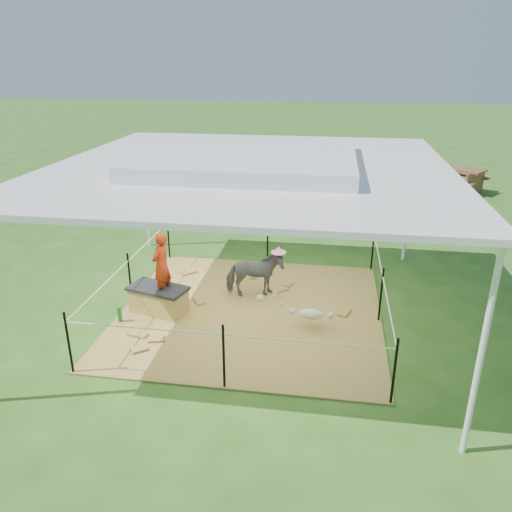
# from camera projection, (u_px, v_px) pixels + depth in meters

# --- Properties ---
(ground) EXTENTS (90.00, 90.00, 0.00)m
(ground) POSITION_uv_depth(u_px,v_px,m) (251.00, 312.00, 9.00)
(ground) COLOR #2D5919
(ground) RESTS_ON ground
(hay_patch) EXTENTS (4.60, 4.60, 0.03)m
(hay_patch) POSITION_uv_depth(u_px,v_px,m) (251.00, 311.00, 9.00)
(hay_patch) COLOR brown
(hay_patch) RESTS_ON ground
(canopy_tent) EXTENTS (6.30, 6.30, 2.90)m
(canopy_tent) POSITION_uv_depth(u_px,v_px,m) (250.00, 163.00, 8.00)
(canopy_tent) COLOR silver
(canopy_tent) RESTS_ON ground
(rope_fence) EXTENTS (4.54, 4.54, 1.00)m
(rope_fence) POSITION_uv_depth(u_px,v_px,m) (251.00, 279.00, 8.76)
(rope_fence) COLOR black
(rope_fence) RESTS_ON ground
(straw_bale) EXTENTS (1.07, 0.73, 0.43)m
(straw_bale) POSITION_uv_depth(u_px,v_px,m) (159.00, 301.00, 8.87)
(straw_bale) COLOR #AA883E
(straw_bale) RESTS_ON hay_patch
(dark_cloth) EXTENTS (1.14, 0.80, 0.05)m
(dark_cloth) POSITION_uv_depth(u_px,v_px,m) (158.00, 288.00, 8.78)
(dark_cloth) COLOR black
(dark_cloth) RESTS_ON straw_bale
(woman) EXTENTS (0.38, 0.48, 1.16)m
(woman) POSITION_uv_depth(u_px,v_px,m) (161.00, 260.00, 8.56)
(woman) COLOR red
(woman) RESTS_ON straw_bale
(green_bottle) EXTENTS (0.09, 0.09, 0.27)m
(green_bottle) POSITION_uv_depth(u_px,v_px,m) (120.00, 314.00, 8.57)
(green_bottle) COLOR #1A7521
(green_bottle) RESTS_ON hay_patch
(pony) EXTENTS (1.15, 0.76, 0.89)m
(pony) POSITION_uv_depth(u_px,v_px,m) (255.00, 275.00, 9.37)
(pony) COLOR #535358
(pony) RESTS_ON hay_patch
(pink_hat) EXTENTS (0.28, 0.28, 0.13)m
(pink_hat) POSITION_uv_depth(u_px,v_px,m) (254.00, 249.00, 9.18)
(pink_hat) COLOR pink
(pink_hat) RESTS_ON pony
(foal) EXTENTS (1.03, 0.57, 0.57)m
(foal) POSITION_uv_depth(u_px,v_px,m) (311.00, 312.00, 8.32)
(foal) COLOR #BDB08A
(foal) RESTS_ON hay_patch
(trash_barrel) EXTENTS (0.69, 0.69, 0.98)m
(trash_barrel) POSITION_uv_depth(u_px,v_px,m) (399.00, 198.00, 14.43)
(trash_barrel) COLOR #1836B8
(trash_barrel) RESTS_ON ground
(picnic_table_near) EXTENTS (2.43, 2.08, 0.86)m
(picnic_table_near) POSITION_uv_depth(u_px,v_px,m) (330.00, 184.00, 16.19)
(picnic_table_near) COLOR #55381D
(picnic_table_near) RESTS_ON ground
(picnic_table_far) EXTENTS (2.43, 2.31, 0.82)m
(picnic_table_far) POSITION_uv_depth(u_px,v_px,m) (452.00, 179.00, 16.99)
(picnic_table_far) COLOR brown
(picnic_table_far) RESTS_ON ground
(distant_person) EXTENTS (0.58, 0.46, 1.15)m
(distant_person) POSITION_uv_depth(u_px,v_px,m) (359.00, 181.00, 15.93)
(distant_person) COLOR #337CBF
(distant_person) RESTS_ON ground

